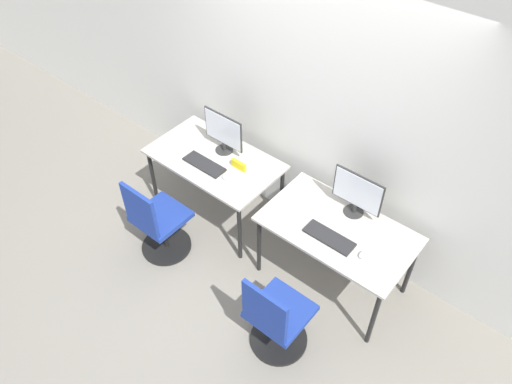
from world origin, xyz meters
TOP-DOWN VIEW (x-y plane):
  - ground_plane at (0.00, 0.00)m, footprint 20.00×20.00m
  - wall_back at (0.00, 0.86)m, footprint 12.00×0.05m
  - desk_left at (-0.70, 0.37)m, footprint 1.26×0.74m
  - monitor_left at (-0.70, 0.51)m, footprint 0.45×0.17m
  - keyboard_left at (-0.70, 0.23)m, footprint 0.43×0.15m
  - mouse_left at (-0.43, 0.24)m, footprint 0.06×0.09m
  - office_chair_left at (-0.75, -0.37)m, footprint 0.48×0.48m
  - desk_right at (0.70, 0.37)m, footprint 1.26×0.74m
  - monitor_right at (0.70, 0.60)m, footprint 0.45×0.17m
  - keyboard_right at (0.70, 0.23)m, footprint 0.43×0.15m
  - mouse_right at (1.00, 0.25)m, footprint 0.06×0.09m
  - office_chair_right at (0.70, -0.47)m, footprint 0.48×0.48m
  - placard_left at (-0.42, 0.40)m, footprint 0.16×0.03m

SIDE VIEW (x-z plane):
  - ground_plane at x=0.00m, z-range 0.00..0.00m
  - office_chair_left at x=-0.75m, z-range -0.08..0.83m
  - office_chair_right at x=0.70m, z-range -0.08..0.83m
  - desk_left at x=-0.70m, z-range 0.29..1.02m
  - desk_right at x=0.70m, z-range 0.29..1.02m
  - keyboard_left at x=-0.70m, z-range 0.72..0.74m
  - keyboard_right at x=0.70m, z-range 0.72..0.74m
  - mouse_left at x=-0.43m, z-range 0.72..0.76m
  - mouse_right at x=1.00m, z-range 0.72..0.76m
  - placard_left at x=-0.42m, z-range 0.72..0.80m
  - monitor_left at x=-0.70m, z-range 0.74..1.15m
  - monitor_right at x=0.70m, z-range 0.74..1.15m
  - wall_back at x=0.00m, z-range 0.00..2.80m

